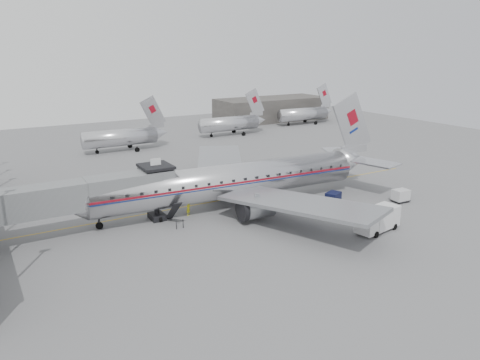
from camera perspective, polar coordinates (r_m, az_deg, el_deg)
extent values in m
plane|color=slate|center=(55.82, 0.25, -4.21)|extent=(160.00, 160.00, 0.00)
cube|color=#3B3735|center=(128.27, 3.84, 8.63)|extent=(30.00, 12.00, 6.00)
cube|color=gold|center=(62.15, -0.20, -2.08)|extent=(60.00, 0.15, 0.01)
cube|color=slate|center=(51.08, -23.72, -2.45)|extent=(12.00, 2.80, 3.00)
cube|color=slate|center=(52.70, -14.04, -1.01)|extent=(8.00, 3.00, 3.10)
cube|color=slate|center=(54.25, -10.13, -0.29)|extent=(3.20, 3.60, 3.20)
cube|color=black|center=(53.76, -10.23, 1.65)|extent=(3.40, 3.80, 0.30)
cube|color=white|center=(53.64, -10.25, 2.17)|extent=(1.20, 0.15, 0.80)
cylinder|color=black|center=(54.67, -10.13, -3.36)|extent=(0.56, 0.56, 2.80)
cube|color=black|center=(55.02, -10.07, -4.39)|extent=(1.60, 2.20, 0.70)
cylinder|color=black|center=(54.15, -9.69, -4.76)|extent=(0.30, 0.60, 0.60)
cylinder|color=black|center=(55.92, -10.44, -4.13)|extent=(0.30, 0.60, 0.60)
cube|color=black|center=(52.98, -8.13, -3.78)|extent=(0.90, 3.20, 2.90)
cylinder|color=silver|center=(92.00, -14.42, 5.02)|extent=(14.00, 3.20, 3.20)
cube|color=silver|center=(93.39, -10.58, 8.14)|extent=(5.17, 0.26, 6.52)
cylinder|color=black|center=(91.30, -17.04, 3.39)|extent=(0.24, 0.24, 1.00)
cylinder|color=silver|center=(105.57, -1.35, 6.86)|extent=(14.00, 3.20, 3.20)
cube|color=silver|center=(108.42, 1.82, 9.45)|extent=(5.17, 0.26, 6.52)
cylinder|color=black|center=(103.83, -3.52, 5.51)|extent=(0.24, 0.24, 1.00)
cylinder|color=silver|center=(122.09, 7.68, 7.96)|extent=(14.00, 3.20, 3.20)
cube|color=silver|center=(125.87, 10.24, 10.11)|extent=(5.17, 0.26, 6.52)
cylinder|color=black|center=(119.69, 5.94, 6.84)|extent=(0.24, 0.24, 1.00)
cylinder|color=silver|center=(57.24, -1.28, -0.12)|extent=(34.18, 6.16, 4.19)
cone|color=silver|center=(52.22, -20.08, -2.71)|extent=(3.64, 4.38, 4.19)
cone|color=silver|center=(67.37, 13.44, 2.30)|extent=(4.76, 4.24, 3.98)
cube|color=maroon|center=(57.16, -1.28, 0.15)|extent=(34.18, 6.21, 0.20)
cube|color=navy|center=(57.23, -1.28, -0.10)|extent=(34.18, 6.21, 0.11)
cube|color=silver|center=(66.16, 13.51, 6.66)|extent=(6.96, 0.74, 8.71)
cube|color=gray|center=(67.64, -2.48, 2.09)|extent=(13.86, 18.97, 1.34)
cube|color=gray|center=(50.56, 7.29, -2.85)|extent=(12.23, 19.16, 1.34)
cylinder|color=gray|center=(63.09, -3.16, -0.28)|extent=(3.98, 2.60, 2.38)
cylinder|color=gray|center=(53.05, 2.08, -3.44)|extent=(3.98, 2.60, 2.38)
cylinder|color=black|center=(53.45, -16.80, -5.02)|extent=(0.23, 0.23, 1.47)
cylinder|color=black|center=(61.48, -0.57, -1.52)|extent=(0.29, 0.29, 1.59)
cylinder|color=black|center=(61.56, -0.57, -1.77)|extent=(1.15, 0.46, 1.13)
cylinder|color=black|center=(56.54, 2.11, -3.11)|extent=(0.29, 0.29, 1.59)
cylinder|color=black|center=(56.63, 2.11, -3.38)|extent=(1.15, 0.46, 1.13)
cube|color=silver|center=(53.14, 16.91, -4.32)|extent=(4.18, 2.76, 2.26)
cube|color=silver|center=(51.17, 15.19, -5.49)|extent=(2.04, 2.30, 1.51)
cube|color=black|center=(50.95, 15.25, -4.81)|extent=(1.57, 2.02, 0.65)
cylinder|color=black|center=(51.17, 16.24, -6.39)|extent=(0.72, 0.38, 0.69)
cylinder|color=black|center=(52.17, 14.48, -5.82)|extent=(0.72, 0.38, 0.69)
cylinder|color=black|center=(53.92, 18.31, -5.42)|extent=(0.72, 0.38, 0.69)
cylinder|color=black|center=(54.87, 16.60, -4.89)|extent=(0.72, 0.38, 0.69)
cube|color=black|center=(60.11, 11.29, -2.12)|extent=(2.36, 2.11, 1.36)
cube|color=black|center=(60.34, 11.25, -2.77)|extent=(2.49, 2.24, 0.12)
cylinder|color=black|center=(59.46, 11.44, -3.11)|extent=(0.31, 0.22, 0.29)
cylinder|color=black|center=(60.81, 12.05, -2.72)|extent=(0.31, 0.22, 0.29)
cylinder|color=black|center=(59.91, 10.43, -2.91)|extent=(0.31, 0.22, 0.29)
cylinder|color=black|center=(61.25, 11.06, -2.53)|extent=(0.31, 0.22, 0.29)
cube|color=silver|center=(63.45, 19.01, -1.72)|extent=(2.04, 1.58, 1.37)
cube|color=black|center=(63.67, 18.95, -2.35)|extent=(2.14, 1.68, 0.12)
cylinder|color=black|center=(62.75, 18.83, -2.65)|extent=(0.30, 0.13, 0.29)
cylinder|color=black|center=(63.86, 19.81, -2.43)|extent=(0.30, 0.13, 0.29)
cylinder|color=black|center=(63.52, 18.07, -2.36)|extent=(0.30, 0.13, 0.29)
cylinder|color=black|center=(64.61, 19.06, -2.15)|extent=(0.30, 0.13, 0.29)
imported|color=#CFCA18|center=(55.60, -6.32, -3.39)|extent=(0.80, 0.77, 1.83)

